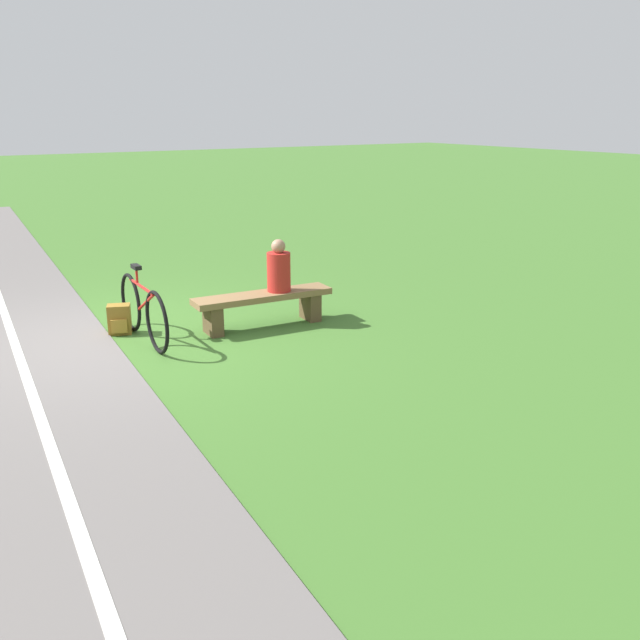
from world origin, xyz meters
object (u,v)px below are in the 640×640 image
(person_seated, at_px, (279,269))
(backpack, at_px, (119,320))
(bicycle, at_px, (143,310))
(bench, at_px, (263,303))

(person_seated, height_order, backpack, person_seated)
(backpack, bearing_deg, bicycle, 110.26)
(bench, xyz_separation_m, bicycle, (1.50, -0.25, 0.08))
(bicycle, bearing_deg, backpack, -158.29)
(bicycle, bearing_deg, bench, 82.12)
(person_seated, xyz_separation_m, bicycle, (1.73, -0.26, -0.35))
(bench, bearing_deg, person_seated, 180.00)
(bench, relative_size, bicycle, 1.05)
(person_seated, bearing_deg, backpack, -16.50)
(bicycle, xyz_separation_m, backpack, (0.17, -0.45, -0.21))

